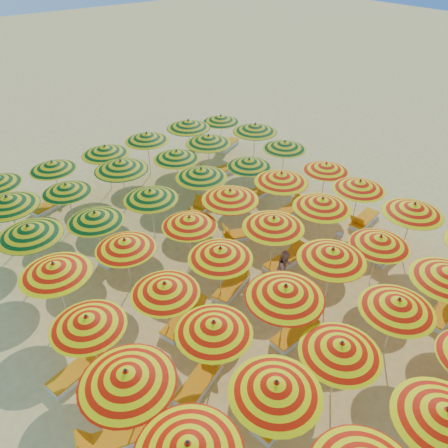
{
  "coord_description": "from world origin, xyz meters",
  "views": [
    {
      "loc": [
        -7.81,
        -9.66,
        10.46
      ],
      "look_at": [
        0.0,
        0.5,
        1.6
      ],
      "focal_mm": 35.0,
      "sensor_mm": 36.0,
      "label": 1
    }
  ],
  "objects_px": {
    "umbrella_14": "(285,291)",
    "lounger_16": "(287,212)",
    "umbrella_35": "(285,145)",
    "umbrella_41": "(255,128)",
    "umbrella_32": "(150,195)",
    "umbrella_23": "(360,185)",
    "umbrella_24": "(54,269)",
    "umbrella_17": "(414,209)",
    "lounger_0": "(441,399)",
    "lounger_23": "(227,145)",
    "beachgoer_a": "(336,250)",
    "umbrella_46": "(188,124)",
    "umbrella_18": "(87,321)",
    "lounger_4": "(444,312)",
    "umbrella_9": "(398,305)",
    "umbrella_19": "(165,288)",
    "umbrella_22": "(322,203)",
    "umbrella_27": "(230,195)",
    "umbrella_45": "(147,137)",
    "lounger_14": "(364,220)",
    "lounger_7": "(200,380)",
    "umbrella_33": "(201,173)",
    "umbrella_26": "(189,221)",
    "umbrella_20": "(220,253)",
    "umbrella_30": "(29,231)",
    "lounger_8": "(296,332)",
    "lounger_9": "(388,253)",
    "lounger_21": "(217,172)",
    "umbrella_15": "(332,254)",
    "umbrella_21": "(274,222)",
    "lounger_18": "(118,253)",
    "beachgoer_b": "(285,268)",
    "umbrella_13": "(214,327)",
    "lounger_17": "(314,205)",
    "umbrella_29": "(326,167)",
    "umbrella_12": "(127,377)",
    "lounger_12": "(232,285)",
    "umbrella_8": "(341,348)",
    "umbrella_16": "(380,241)",
    "umbrella_34": "(249,163)",
    "lounger_3": "(279,415)",
    "umbrella_31": "(95,217)",
    "umbrella_28": "(281,177)",
    "umbrella_38": "(121,165)",
    "lounger_6": "(114,440)",
    "umbrella_39": "(177,155)",
    "umbrella_43": "(52,166)",
    "umbrella_40": "(208,139)",
    "umbrella_36": "(8,201)",
    "umbrella_7": "(276,388)",
    "lounger_10": "(79,370)",
    "lounger_13": "(285,260)"
  },
  "relations": [
    {
      "from": "umbrella_22",
      "to": "lounger_9",
      "type": "xyz_separation_m",
      "value": [
        1.67,
        -2.1,
        -1.86
      ]
    },
    {
      "from": "umbrella_14",
      "to": "lounger_16",
      "type": "height_order",
      "value": "umbrella_14"
    },
    {
      "from": "umbrella_41",
      "to": "lounger_4",
      "type": "distance_m",
      "value": 12.13
    },
    {
      "from": "umbrella_39",
      "to": "umbrella_43",
      "type": "height_order",
      "value": "umbrella_39"
    },
    {
      "from": "umbrella_41",
      "to": "umbrella_29",
      "type": "bearing_deg",
      "value": -90.42
    },
    {
      "from": "lounger_0",
      "to": "umbrella_46",
      "type": "bearing_deg",
      "value": 97.19
    },
    {
      "from": "umbrella_12",
      "to": "umbrella_30",
      "type": "xyz_separation_m",
      "value": [
        0.07,
        7.18,
        -0.08
      ]
    },
    {
      "from": "umbrella_45",
      "to": "lounger_14",
      "type": "height_order",
      "value": "umbrella_45"
    },
    {
      "from": "umbrella_9",
      "to": "umbrella_19",
      "type": "xyz_separation_m",
      "value": [
        -4.65,
        4.47,
        -0.06
      ]
    },
    {
      "from": "lounger_23",
      "to": "umbrella_27",
      "type": "bearing_deg",
      "value": 28.69
    },
    {
      "from": "lounger_14",
      "to": "umbrella_35",
      "type": "bearing_deg",
      "value": -99.54
    },
    {
      "from": "umbrella_12",
      "to": "umbrella_31",
      "type": "xyz_separation_m",
      "value": [
        2.24,
        6.86,
        -0.23
      ]
    },
    {
      "from": "umbrella_23",
      "to": "umbrella_30",
      "type": "bearing_deg",
      "value": 157.79
    },
    {
      "from": "umbrella_24",
      "to": "umbrella_46",
      "type": "bearing_deg",
      "value": 36.21
    },
    {
      "from": "lounger_12",
      "to": "umbrella_8",
      "type": "bearing_deg",
      "value": -118.29
    },
    {
      "from": "umbrella_19",
      "to": "umbrella_33",
      "type": "xyz_separation_m",
      "value": [
        4.69,
        4.88,
        0.12
      ]
    },
    {
      "from": "umbrella_16",
      "to": "beachgoer_b",
      "type": "relative_size",
      "value": 1.55
    },
    {
      "from": "lounger_10",
      "to": "umbrella_31",
      "type": "bearing_deg",
      "value": 43.45
    },
    {
      "from": "umbrella_41",
      "to": "umbrella_12",
      "type": "bearing_deg",
      "value": -141.93
    },
    {
      "from": "umbrella_8",
      "to": "umbrella_21",
      "type": "xyz_separation_m",
      "value": [
        2.3,
        4.89,
        0.11
      ]
    },
    {
      "from": "umbrella_35",
      "to": "umbrella_41",
      "type": "distance_m",
      "value": 2.13
    },
    {
      "from": "lounger_23",
      "to": "beachgoer_a",
      "type": "height_order",
      "value": "beachgoer_a"
    },
    {
      "from": "lounger_12",
      "to": "umbrella_45",
      "type": "bearing_deg",
      "value": 55.5
    },
    {
      "from": "lounger_16",
      "to": "umbrella_20",
      "type": "bearing_deg",
      "value": -157.09
    },
    {
      "from": "umbrella_32",
      "to": "umbrella_41",
      "type": "distance_m",
      "value": 7.65
    },
    {
      "from": "umbrella_36",
      "to": "umbrella_7",
      "type": "bearing_deg",
      "value": -77.96
    },
    {
      "from": "umbrella_15",
      "to": "umbrella_23",
      "type": "distance_m",
      "value": 4.95
    },
    {
      "from": "umbrella_23",
      "to": "umbrella_24",
      "type": "bearing_deg",
      "value": 168.77
    },
    {
      "from": "lounger_16",
      "to": "lounger_17",
      "type": "relative_size",
      "value": 0.95
    },
    {
      "from": "lounger_8",
      "to": "umbrella_33",
      "type": "bearing_deg",
      "value": 72.8
    },
    {
      "from": "umbrella_26",
      "to": "umbrella_20",
      "type": "bearing_deg",
      "value": -97.4
    },
    {
      "from": "umbrella_17",
      "to": "lounger_0",
      "type": "height_order",
      "value": "umbrella_17"
    },
    {
      "from": "lounger_0",
      "to": "umbrella_45",
      "type": "bearing_deg",
      "value": 105.73
    },
    {
      "from": "umbrella_41",
      "to": "lounger_14",
      "type": "distance_m",
      "value": 7.16
    },
    {
      "from": "umbrella_22",
      "to": "umbrella_27",
      "type": "xyz_separation_m",
      "value": [
        -2.4,
        2.42,
        0.06
      ]
    },
    {
      "from": "umbrella_31",
      "to": "umbrella_40",
      "type": "bearing_deg",
      "value": 21.26
    },
    {
      "from": "umbrella_20",
      "to": "lounger_13",
      "type": "distance_m",
      "value": 3.48
    },
    {
      "from": "umbrella_17",
      "to": "lounger_7",
      "type": "height_order",
      "value": "umbrella_17"
    },
    {
      "from": "umbrella_38",
      "to": "lounger_6",
      "type": "height_order",
      "value": "umbrella_38"
    },
    {
      "from": "umbrella_28",
      "to": "umbrella_32",
      "type": "distance_m",
      "value": 5.24
    },
    {
      "from": "lounger_9",
      "to": "umbrella_9",
      "type": "bearing_deg",
      "value": 28.43
    },
    {
      "from": "beachgoer_b",
      "to": "umbrella_32",
      "type": "bearing_deg",
      "value": 103.91
    },
    {
      "from": "lounger_7",
      "to": "beachgoer_b",
      "type": "xyz_separation_m",
      "value": [
        4.63,
        1.54,
        0.56
      ]
    },
    {
      "from": "lounger_7",
      "to": "lounger_8",
      "type": "relative_size",
      "value": 1.03
    },
    {
      "from": "umbrella_13",
      "to": "umbrella_30",
      "type": "xyz_separation_m",
      "value": [
        -2.45,
        7.04,
        0.12
      ]
    },
    {
      "from": "umbrella_27",
      "to": "lounger_16",
      "type": "xyz_separation_m",
      "value": [
        3.09,
        -0.1,
        -1.92
      ]
    },
    {
      "from": "umbrella_21",
      "to": "lounger_18",
      "type": "distance_m",
      "value": 6.07
    },
    {
      "from": "umbrella_34",
      "to": "lounger_3",
      "type": "distance_m",
      "value": 10.99
    },
    {
      "from": "lounger_9",
      "to": "lounger_21",
      "type": "distance_m",
      "value": 9.29
    },
    {
      "from": "umbrella_18",
      "to": "lounger_4",
      "type": "height_order",
      "value": "umbrella_18"
    }
  ]
}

